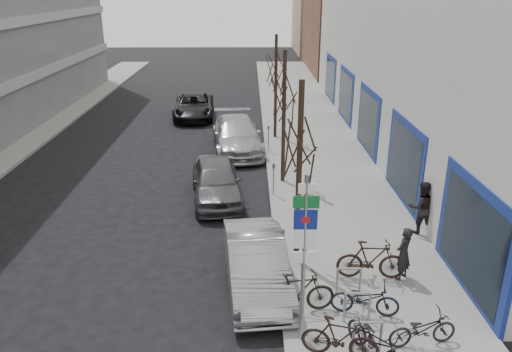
{
  "coord_description": "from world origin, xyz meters",
  "views": [
    {
      "loc": [
        1.24,
        -9.42,
        7.77
      ],
      "look_at": [
        1.43,
        5.68,
        2.0
      ],
      "focal_mm": 35.0,
      "sensor_mm": 36.0,
      "label": 1
    }
  ],
  "objects_px": {
    "bike_mid_curb": "(365,296)",
    "lane_car": "(194,106)",
    "bike_near_left": "(377,338)",
    "bike_far_curb": "(423,326)",
    "bike_rack": "(357,303)",
    "pedestrian_near": "(404,254)",
    "parked_car_front": "(256,263)",
    "tree_far": "(276,62)",
    "bike_mid_inner": "(298,292)",
    "pedestrian_far": "(421,207)",
    "bike_far_inner": "(371,259)",
    "meter_mid": "(274,176)",
    "tree_near": "(300,132)",
    "parked_car_back": "(237,135)",
    "parked_car_mid": "(216,181)",
    "meter_back": "(268,136)",
    "highway_sign_pole": "(304,250)",
    "bike_near_right": "(340,338)",
    "tree_mid": "(284,86)",
    "meter_front": "(283,246)"
  },
  "relations": [
    {
      "from": "bike_near_right",
      "to": "parked_car_back",
      "type": "height_order",
      "value": "parked_car_back"
    },
    {
      "from": "tree_near",
      "to": "parked_car_mid",
      "type": "xyz_separation_m",
      "value": [
        -2.66,
        4.91,
        -3.34
      ]
    },
    {
      "from": "tree_far",
      "to": "parked_car_back",
      "type": "height_order",
      "value": "tree_far"
    },
    {
      "from": "tree_mid",
      "to": "pedestrian_near",
      "type": "height_order",
      "value": "tree_mid"
    },
    {
      "from": "meter_back",
      "to": "parked_car_mid",
      "type": "distance_m",
      "value": 6.01
    },
    {
      "from": "highway_sign_pole",
      "to": "parked_car_mid",
      "type": "height_order",
      "value": "highway_sign_pole"
    },
    {
      "from": "parked_car_front",
      "to": "lane_car",
      "type": "bearing_deg",
      "value": 94.98
    },
    {
      "from": "tree_far",
      "to": "bike_mid_inner",
      "type": "height_order",
      "value": "tree_far"
    },
    {
      "from": "bike_far_curb",
      "to": "highway_sign_pole",
      "type": "bearing_deg",
      "value": 74.67
    },
    {
      "from": "parked_car_mid",
      "to": "parked_car_front",
      "type": "bearing_deg",
      "value": -83.99
    },
    {
      "from": "parked_car_back",
      "to": "highway_sign_pole",
      "type": "bearing_deg",
      "value": -89.71
    },
    {
      "from": "bike_near_left",
      "to": "bike_rack",
      "type": "bearing_deg",
      "value": 66.46
    },
    {
      "from": "highway_sign_pole",
      "to": "bike_far_inner",
      "type": "height_order",
      "value": "highway_sign_pole"
    },
    {
      "from": "bike_rack",
      "to": "parked_car_mid",
      "type": "distance_m",
      "value": 8.71
    },
    {
      "from": "tree_far",
      "to": "parked_car_front",
      "type": "xyz_separation_m",
      "value": [
        -1.2,
        -14.16,
        -3.37
      ]
    },
    {
      "from": "meter_front",
      "to": "bike_near_right",
      "type": "distance_m",
      "value": 3.8
    },
    {
      "from": "bike_far_inner",
      "to": "meter_back",
      "type": "bearing_deg",
      "value": 15.74
    },
    {
      "from": "highway_sign_pole",
      "to": "bike_mid_curb",
      "type": "distance_m",
      "value": 2.61
    },
    {
      "from": "tree_far",
      "to": "lane_car",
      "type": "distance_m",
      "value": 7.65
    },
    {
      "from": "tree_mid",
      "to": "bike_far_curb",
      "type": "distance_m",
      "value": 11.11
    },
    {
      "from": "tree_far",
      "to": "pedestrian_near",
      "type": "height_order",
      "value": "tree_far"
    },
    {
      "from": "pedestrian_near",
      "to": "lane_car",
      "type": "bearing_deg",
      "value": -112.57
    },
    {
      "from": "tree_far",
      "to": "pedestrian_far",
      "type": "bearing_deg",
      "value": -69.49
    },
    {
      "from": "pedestrian_far",
      "to": "bike_far_curb",
      "type": "bearing_deg",
      "value": 70.79
    },
    {
      "from": "tree_far",
      "to": "lane_car",
      "type": "bearing_deg",
      "value": 135.12
    },
    {
      "from": "meter_mid",
      "to": "bike_near_left",
      "type": "relative_size",
      "value": 0.7
    },
    {
      "from": "tree_near",
      "to": "pedestrian_near",
      "type": "height_order",
      "value": "tree_near"
    },
    {
      "from": "bike_rack",
      "to": "parked_car_back",
      "type": "relative_size",
      "value": 0.4
    },
    {
      "from": "bike_far_inner",
      "to": "parked_car_front",
      "type": "relative_size",
      "value": 0.43
    },
    {
      "from": "bike_mid_inner",
      "to": "bike_far_inner",
      "type": "distance_m",
      "value": 2.64
    },
    {
      "from": "lane_car",
      "to": "pedestrian_far",
      "type": "relative_size",
      "value": 2.87
    },
    {
      "from": "tree_near",
      "to": "bike_mid_inner",
      "type": "relative_size",
      "value": 2.95
    },
    {
      "from": "meter_mid",
      "to": "parked_car_back",
      "type": "distance_m",
      "value": 6.21
    },
    {
      "from": "tree_mid",
      "to": "pedestrian_far",
      "type": "distance_m",
      "value": 7.02
    },
    {
      "from": "bike_rack",
      "to": "bike_near_right",
      "type": "bearing_deg",
      "value": -116.66
    },
    {
      "from": "highway_sign_pole",
      "to": "bike_mid_inner",
      "type": "xyz_separation_m",
      "value": [
        0.02,
        1.01,
        -1.74
      ]
    },
    {
      "from": "tree_far",
      "to": "bike_mid_curb",
      "type": "distance_m",
      "value": 16.04
    },
    {
      "from": "bike_near_left",
      "to": "lane_car",
      "type": "distance_m",
      "value": 22.92
    },
    {
      "from": "parked_car_mid",
      "to": "parked_car_back",
      "type": "xyz_separation_m",
      "value": [
        0.66,
        6.11,
        0.05
      ]
    },
    {
      "from": "bike_mid_curb",
      "to": "bike_mid_inner",
      "type": "xyz_separation_m",
      "value": [
        -1.64,
        0.11,
        0.06
      ]
    },
    {
      "from": "bike_mid_curb",
      "to": "bike_far_curb",
      "type": "xyz_separation_m",
      "value": [
        1.05,
        -1.15,
        -0.02
      ]
    },
    {
      "from": "bike_mid_curb",
      "to": "pedestrian_far",
      "type": "height_order",
      "value": "pedestrian_far"
    },
    {
      "from": "tree_far",
      "to": "parked_car_mid",
      "type": "xyz_separation_m",
      "value": [
        -2.66,
        -8.09,
        -3.34
      ]
    },
    {
      "from": "bike_rack",
      "to": "pedestrian_near",
      "type": "bearing_deg",
      "value": 49.25
    },
    {
      "from": "meter_mid",
      "to": "bike_far_inner",
      "type": "bearing_deg",
      "value": -67.95
    },
    {
      "from": "meter_back",
      "to": "lane_car",
      "type": "bearing_deg",
      "value": 121.0
    },
    {
      "from": "bike_mid_curb",
      "to": "lane_car",
      "type": "bearing_deg",
      "value": 28.19
    },
    {
      "from": "bike_mid_curb",
      "to": "lane_car",
      "type": "xyz_separation_m",
      "value": [
        -6.32,
        20.45,
        0.06
      ]
    },
    {
      "from": "tree_far",
      "to": "lane_car",
      "type": "height_order",
      "value": "tree_far"
    },
    {
      "from": "bike_near_left",
      "to": "bike_far_curb",
      "type": "xyz_separation_m",
      "value": [
        1.15,
        0.46,
        -0.06
      ]
    }
  ]
}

